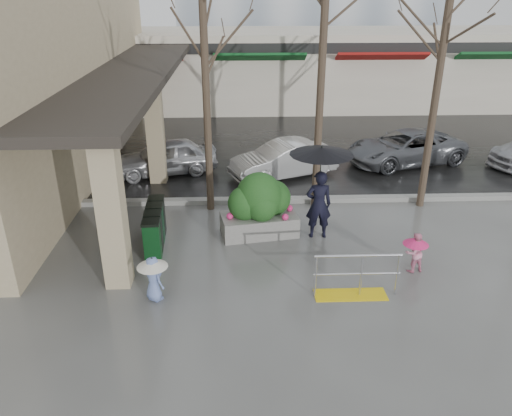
{
  "coord_description": "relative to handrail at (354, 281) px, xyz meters",
  "views": [
    {
      "loc": [
        -1.15,
        -10.4,
        6.31
      ],
      "look_at": [
        -0.72,
        0.7,
        1.3
      ],
      "focal_mm": 35.0,
      "sensor_mm": 36.0,
      "label": 1
    }
  ],
  "objects": [
    {
      "name": "handrail",
      "position": [
        0.0,
        0.0,
        0.0
      ],
      "size": [
        1.9,
        0.5,
        1.03
      ],
      "color": "yellow",
      "rests_on": "ground"
    },
    {
      "name": "planter",
      "position": [
        -1.94,
        3.07,
        0.47
      ],
      "size": [
        2.18,
        1.34,
        1.78
      ],
      "rotation": [
        0.0,
        0.0,
        0.17
      ],
      "color": "gray",
      "rests_on": "ground"
    },
    {
      "name": "ground",
      "position": [
        -1.36,
        1.2,
        -0.38
      ],
      "size": [
        120.0,
        120.0,
        0.0
      ],
      "primitive_type": "plane",
      "color": "#51514F",
      "rests_on": "ground"
    },
    {
      "name": "street_asphalt",
      "position": [
        -1.36,
        23.2,
        -0.37
      ],
      "size": [
        120.0,
        36.0,
        0.01
      ],
      "primitive_type": "cube",
      "color": "black",
      "rests_on": "ground"
    },
    {
      "name": "pillar_back",
      "position": [
        -5.26,
        7.2,
        1.37
      ],
      "size": [
        0.55,
        0.55,
        3.5
      ],
      "primitive_type": "cube",
      "color": "tan",
      "rests_on": "ground"
    },
    {
      "name": "car_b",
      "position": [
        -0.89,
        7.5,
        0.25
      ],
      "size": [
        4.04,
        2.71,
        1.26
      ],
      "primitive_type": "imported",
      "rotation": [
        0.0,
        0.0,
        -1.17
      ],
      "color": "silver",
      "rests_on": "ground"
    },
    {
      "name": "pillar_front",
      "position": [
        -5.26,
        0.7,
        1.37
      ],
      "size": [
        0.55,
        0.55,
        3.5
      ],
      "primitive_type": "cube",
      "color": "tan",
      "rests_on": "ground"
    },
    {
      "name": "child_pink",
      "position": [
        1.64,
        0.97,
        0.21
      ],
      "size": [
        0.61,
        0.61,
        1.0
      ],
      "rotation": [
        0.0,
        0.0,
        3.41
      ],
      "color": "pink",
      "rests_on": "ground"
    },
    {
      "name": "tree_mideast",
      "position": [
        3.14,
        4.8,
        4.48
      ],
      "size": [
        3.2,
        3.2,
        6.5
      ],
      "color": "#382B21",
      "rests_on": "ground"
    },
    {
      "name": "near_building",
      "position": [
        -10.36,
        9.2,
        3.62
      ],
      "size": [
        6.0,
        18.0,
        8.0
      ],
      "primitive_type": "cube",
      "color": "tan",
      "rests_on": "ground"
    },
    {
      "name": "tree_midwest",
      "position": [
        -0.16,
        4.8,
        4.86
      ],
      "size": [
        3.2,
        3.2,
        7.0
      ],
      "color": "#382B21",
      "rests_on": "ground"
    },
    {
      "name": "news_boxes",
      "position": [
        -4.69,
        2.49,
        0.16
      ],
      "size": [
        0.54,
        1.92,
        1.06
      ],
      "rotation": [
        0.0,
        0.0,
        0.06
      ],
      "color": "#0D3D18",
      "rests_on": "ground"
    },
    {
      "name": "tree_west",
      "position": [
        -3.36,
        4.8,
        4.71
      ],
      "size": [
        3.2,
        3.2,
        6.8
      ],
      "color": "#382B21",
      "rests_on": "ground"
    },
    {
      "name": "child_blue",
      "position": [
        -4.36,
        0.01,
        0.27
      ],
      "size": [
        0.67,
        0.67,
        1.05
      ],
      "rotation": [
        0.0,
        0.0,
        2.37
      ],
      "color": "#6E84C3",
      "rests_on": "ground"
    },
    {
      "name": "storefront_row",
      "position": [
        0.64,
        19.17,
        1.64
      ],
      "size": [
        34.0,
        6.74,
        4.0
      ],
      "color": "beige",
      "rests_on": "ground"
    },
    {
      "name": "curb",
      "position": [
        -1.36,
        5.2,
        -0.3
      ],
      "size": [
        120.0,
        0.3,
        0.15
      ],
      "primitive_type": "cube",
      "color": "gray",
      "rests_on": "ground"
    },
    {
      "name": "woman",
      "position": [
        -0.38,
        2.84,
        1.24
      ],
      "size": [
        1.64,
        1.64,
        2.57
      ],
      "rotation": [
        0.0,
        0.0,
        3.16
      ],
      "color": "black",
      "rests_on": "ground"
    },
    {
      "name": "canopy_slab",
      "position": [
        -6.16,
        9.2,
        3.25
      ],
      "size": [
        2.8,
        18.0,
        0.25
      ],
      "primitive_type": "cube",
      "color": "#2D2823",
      "rests_on": "pillar_front"
    },
    {
      "name": "car_a",
      "position": [
        -5.14,
        7.96,
        0.25
      ],
      "size": [
        3.96,
        2.41,
        1.26
      ],
      "primitive_type": "imported",
      "rotation": [
        0.0,
        0.0,
        -1.3
      ],
      "color": "silver",
      "rests_on": "ground"
    },
    {
      "name": "car_c",
      "position": [
        3.86,
        8.75,
        0.25
      ],
      "size": [
        4.94,
        3.29,
        1.26
      ],
      "primitive_type": "imported",
      "rotation": [
        0.0,
        0.0,
        -1.28
      ],
      "color": "slate",
      "rests_on": "ground"
    }
  ]
}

